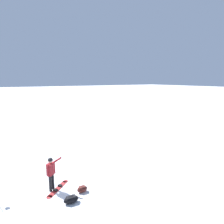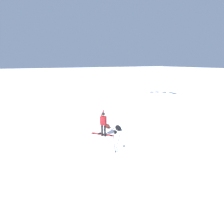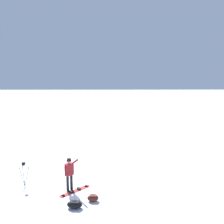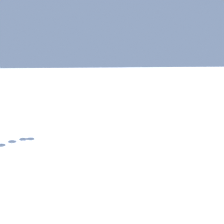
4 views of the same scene
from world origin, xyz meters
name	(u,v)px [view 3 (image 3 of 4)]	position (x,y,z in m)	size (l,w,h in m)	color
ground_plane	(75,185)	(0.00, 0.00, 0.00)	(300.00, 300.00, 0.00)	white
snowboarder	(69,171)	(0.66, -0.16, 1.11)	(0.56, 0.76, 1.82)	black
snowboard	(75,191)	(0.71, 0.13, 0.02)	(1.29, 1.42, 0.10)	#B23333
gear_bag_large	(93,198)	(1.67, 1.11, 0.17)	(0.33, 0.54, 0.33)	#4C1E19
camera_tripod	(24,169)	(0.15, -2.69, 0.98)	(0.52, 0.50, 1.37)	#262628
gear_bag_small	(75,204)	(2.20, 0.32, 0.18)	(0.45, 0.72, 0.34)	black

